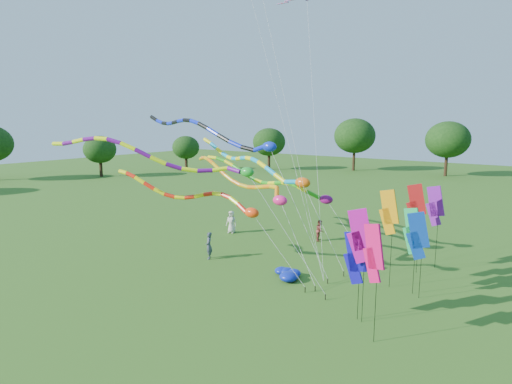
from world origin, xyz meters
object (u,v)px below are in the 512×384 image
Objects in this scene: tube_kite_orange at (246,182)px; blue_nylon_heap at (289,275)px; tube_kite_red at (203,198)px; person_a at (231,222)px; person_b at (209,246)px; person_c at (320,230)px.

tube_kite_orange is 6.79m from blue_nylon_heap.
person_a is (-4.28, 7.80, -3.57)m from tube_kite_red.
blue_nylon_heap is 10.69m from person_a.
tube_kite_orange is 7.25× the size of person_b.
person_a reaches higher than blue_nylon_heap.
person_c is (2.49, 9.91, -3.68)m from tube_kite_red.
blue_nylon_heap is at bearing 49.51° from person_b.
person_a is at bearing 89.09° from person_c.
tube_kite_red is 6.73× the size of person_a.
person_c is at bearing 2.57° from person_a.
tube_kite_orange is (0.18, 3.93, 0.48)m from tube_kite_red.
person_b is (2.90, -5.85, -0.01)m from person_a.
person_a is 7.09m from person_c.
person_c is (6.77, 2.11, -0.10)m from person_a.
tube_kite_red is at bearing 147.68° from person_c.
tube_kite_red is 7.62× the size of person_c.
person_b is (-1.38, 1.95, -3.59)m from tube_kite_red.
blue_nylon_heap is at bearing -0.78° from tube_kite_orange.
person_a is 1.13× the size of person_c.
person_b is 8.85m from person_c.
person_a is (-8.95, 5.81, 0.66)m from blue_nylon_heap.
tube_kite_red reaches higher than person_c.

